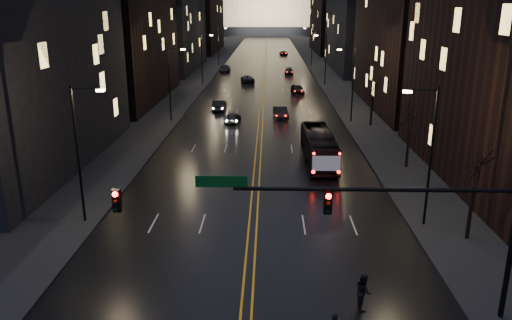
# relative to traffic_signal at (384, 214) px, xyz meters

# --- Properties ---
(ground) EXTENTS (900.00, 900.00, 0.00)m
(ground) POSITION_rel_traffic_signal_xyz_m (-5.91, 0.00, -5.10)
(ground) COLOR black
(ground) RESTS_ON ground
(road) EXTENTS (20.00, 320.00, 0.02)m
(road) POSITION_rel_traffic_signal_xyz_m (-5.91, 130.00, -5.09)
(road) COLOR black
(road) RESTS_ON ground
(sidewalk_left) EXTENTS (8.00, 320.00, 0.16)m
(sidewalk_left) POSITION_rel_traffic_signal_xyz_m (-19.91, 130.00, -5.02)
(sidewalk_left) COLOR black
(sidewalk_left) RESTS_ON ground
(sidewalk_right) EXTENTS (8.00, 320.00, 0.16)m
(sidewalk_right) POSITION_rel_traffic_signal_xyz_m (8.09, 130.00, -5.02)
(sidewalk_right) COLOR black
(sidewalk_right) RESTS_ON ground
(center_line) EXTENTS (0.62, 320.00, 0.01)m
(center_line) POSITION_rel_traffic_signal_xyz_m (-5.91, 130.00, -5.08)
(center_line) COLOR orange
(center_line) RESTS_ON road
(building_left_near) EXTENTS (12.00, 28.00, 22.00)m
(building_left_near) POSITION_rel_traffic_signal_xyz_m (-26.91, 22.00, 5.90)
(building_left_near) COLOR black
(building_left_near) RESTS_ON ground
(building_left_mid) EXTENTS (12.00, 30.00, 28.00)m
(building_left_mid) POSITION_rel_traffic_signal_xyz_m (-26.91, 54.00, 8.90)
(building_left_mid) COLOR black
(building_left_mid) RESTS_ON ground
(building_left_far) EXTENTS (12.00, 34.00, 20.00)m
(building_left_far) POSITION_rel_traffic_signal_xyz_m (-26.91, 92.00, 4.90)
(building_left_far) COLOR black
(building_left_far) RESTS_ON ground
(building_left_dist) EXTENTS (12.00, 40.00, 24.00)m
(building_left_dist) POSITION_rel_traffic_signal_xyz_m (-26.91, 140.00, 6.90)
(building_left_dist) COLOR black
(building_left_dist) RESTS_ON ground
(building_right_mid) EXTENTS (12.00, 34.00, 26.00)m
(building_right_mid) POSITION_rel_traffic_signal_xyz_m (15.09, 92.00, 7.90)
(building_right_mid) COLOR black
(building_right_mid) RESTS_ON ground
(building_right_dist) EXTENTS (12.00, 40.00, 22.00)m
(building_right_dist) POSITION_rel_traffic_signal_xyz_m (15.09, 140.00, 5.90)
(building_right_dist) COLOR black
(building_right_dist) RESTS_ON ground
(traffic_signal) EXTENTS (17.29, 0.45, 7.00)m
(traffic_signal) POSITION_rel_traffic_signal_xyz_m (0.00, 0.00, 0.00)
(traffic_signal) COLOR black
(traffic_signal) RESTS_ON ground
(streetlamp_right_near) EXTENTS (2.13, 0.25, 9.00)m
(streetlamp_right_near) POSITION_rel_traffic_signal_xyz_m (4.91, 10.00, -0.02)
(streetlamp_right_near) COLOR black
(streetlamp_right_near) RESTS_ON ground
(streetlamp_left_near) EXTENTS (2.13, 0.25, 9.00)m
(streetlamp_left_near) POSITION_rel_traffic_signal_xyz_m (-16.72, 10.00, -0.02)
(streetlamp_left_near) COLOR black
(streetlamp_left_near) RESTS_ON ground
(streetlamp_right_mid) EXTENTS (2.13, 0.25, 9.00)m
(streetlamp_right_mid) POSITION_rel_traffic_signal_xyz_m (4.91, 40.00, -0.02)
(streetlamp_right_mid) COLOR black
(streetlamp_right_mid) RESTS_ON ground
(streetlamp_left_mid) EXTENTS (2.13, 0.25, 9.00)m
(streetlamp_left_mid) POSITION_rel_traffic_signal_xyz_m (-16.72, 40.00, -0.02)
(streetlamp_left_mid) COLOR black
(streetlamp_left_mid) RESTS_ON ground
(streetlamp_right_far) EXTENTS (2.13, 0.25, 9.00)m
(streetlamp_right_far) POSITION_rel_traffic_signal_xyz_m (4.91, 70.00, -0.02)
(streetlamp_right_far) COLOR black
(streetlamp_right_far) RESTS_ON ground
(streetlamp_left_far) EXTENTS (2.13, 0.25, 9.00)m
(streetlamp_left_far) POSITION_rel_traffic_signal_xyz_m (-16.72, 70.00, -0.02)
(streetlamp_left_far) COLOR black
(streetlamp_left_far) RESTS_ON ground
(streetlamp_right_dist) EXTENTS (2.13, 0.25, 9.00)m
(streetlamp_right_dist) POSITION_rel_traffic_signal_xyz_m (4.91, 100.00, -0.02)
(streetlamp_right_dist) COLOR black
(streetlamp_right_dist) RESTS_ON ground
(streetlamp_left_dist) EXTENTS (2.13, 0.25, 9.00)m
(streetlamp_left_dist) POSITION_rel_traffic_signal_xyz_m (-16.72, 100.00, -0.02)
(streetlamp_left_dist) COLOR black
(streetlamp_left_dist) RESTS_ON ground
(tree_right_near) EXTENTS (2.40, 2.40, 6.65)m
(tree_right_near) POSITION_rel_traffic_signal_xyz_m (7.09, 8.00, -0.58)
(tree_right_near) COLOR black
(tree_right_near) RESTS_ON ground
(tree_right_mid) EXTENTS (2.40, 2.40, 6.65)m
(tree_right_mid) POSITION_rel_traffic_signal_xyz_m (7.09, 22.00, -0.58)
(tree_right_mid) COLOR black
(tree_right_mid) RESTS_ON ground
(tree_right_far) EXTENTS (2.40, 2.40, 6.65)m
(tree_right_far) POSITION_rel_traffic_signal_xyz_m (7.09, 38.00, -0.58)
(tree_right_far) COLOR black
(tree_right_far) RESTS_ON ground
(bus) EXTENTS (2.64, 10.49, 2.91)m
(bus) POSITION_rel_traffic_signal_xyz_m (-0.39, 23.57, -3.65)
(bus) COLOR black
(bus) RESTS_ON ground
(oncoming_car_a) EXTENTS (2.03, 4.08, 1.34)m
(oncoming_car_a) POSITION_rel_traffic_signal_xyz_m (-9.29, 39.41, -4.44)
(oncoming_car_a) COLOR black
(oncoming_car_a) RESTS_ON ground
(oncoming_car_b) EXTENTS (1.62, 4.44, 1.45)m
(oncoming_car_b) POSITION_rel_traffic_signal_xyz_m (-11.65, 46.88, -4.38)
(oncoming_car_b) COLOR black
(oncoming_car_b) RESTS_ON ground
(oncoming_car_c) EXTENTS (2.89, 5.14, 1.36)m
(oncoming_car_c) POSITION_rel_traffic_signal_xyz_m (-8.91, 73.21, -4.43)
(oncoming_car_c) COLOR black
(oncoming_car_c) RESTS_ON ground
(oncoming_car_d) EXTENTS (2.46, 5.54, 1.58)m
(oncoming_car_d) POSITION_rel_traffic_signal_xyz_m (-14.41, 88.59, -4.31)
(oncoming_car_d) COLOR black
(oncoming_car_d) RESTS_ON ground
(receding_car_a) EXTENTS (2.05, 4.52, 1.44)m
(receding_car_a) POSITION_rel_traffic_signal_xyz_m (-3.41, 42.35, -4.38)
(receding_car_a) COLOR black
(receding_car_a) RESTS_ON ground
(receding_car_b) EXTENTS (2.34, 4.65, 1.52)m
(receding_car_b) POSITION_rel_traffic_signal_xyz_m (-0.28, 60.88, -4.34)
(receding_car_b) COLOR black
(receding_car_b) RESTS_ON ground
(receding_car_c) EXTENTS (2.03, 4.60, 1.31)m
(receding_car_c) POSITION_rel_traffic_signal_xyz_m (-0.74, 84.87, -4.45)
(receding_car_c) COLOR black
(receding_car_c) RESTS_ON ground
(receding_car_d) EXTENTS (2.40, 4.57, 1.23)m
(receding_car_d) POSITION_rel_traffic_signal_xyz_m (-0.73, 127.27, -4.49)
(receding_car_d) COLOR black
(receding_car_d) RESTS_ON ground
(pedestrian_b) EXTENTS (0.52, 0.88, 1.76)m
(pedestrian_b) POSITION_rel_traffic_signal_xyz_m (-0.47, 0.74, -4.22)
(pedestrian_b) COLOR black
(pedestrian_b) RESTS_ON ground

